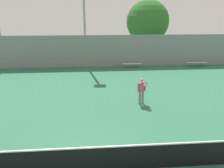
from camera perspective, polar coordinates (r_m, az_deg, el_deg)
tennis_net at (r=7.93m, az=-8.39°, el=-19.02°), size 10.68×0.09×0.99m
tennis_player at (r=13.25m, az=7.76°, el=-1.39°), size 0.56×0.52×1.60m
bench_courtside_near at (r=24.53m, az=21.27°, el=5.23°), size 2.16×0.40×0.45m
bench_courtside_far at (r=22.42m, az=5.32°, el=5.27°), size 1.85×0.40×0.45m
back_fence at (r=22.62m, az=-6.23°, el=8.48°), size 31.05×0.06×3.24m
tree_green_tall at (r=27.54m, az=9.27°, el=15.78°), size 5.08×5.08×6.93m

